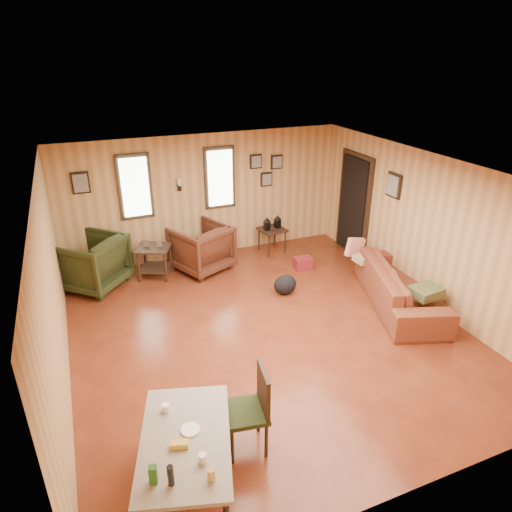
{
  "coord_description": "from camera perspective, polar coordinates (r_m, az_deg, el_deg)",
  "views": [
    {
      "loc": [
        -2.31,
        -5.22,
        3.87
      ],
      "look_at": [
        0.0,
        0.4,
        1.05
      ],
      "focal_mm": 32.0,
      "sensor_mm": 36.0,
      "label": 1
    }
  ],
  "objects": [
    {
      "name": "recliner_green",
      "position": [
        8.33,
        -19.9,
        -0.47
      ],
      "size": [
        1.35,
        1.35,
        1.02
      ],
      "primitive_type": "imported",
      "rotation": [
        0.0,
        0.0,
        -2.31
      ],
      "color": "#272F15",
      "rests_on": "ground"
    },
    {
      "name": "dining_table",
      "position": [
        4.46,
        -8.83,
        -22.23
      ],
      "size": [
        1.14,
        1.5,
        0.87
      ],
      "rotation": [
        0.0,
        0.0,
        -0.29
      ],
      "color": "gray",
      "rests_on": "ground"
    },
    {
      "name": "cooler",
      "position": [
        8.66,
        5.9,
        -0.91
      ],
      "size": [
        0.35,
        0.27,
        0.23
      ],
      "rotation": [
        0.0,
        0.0,
        -0.12
      ],
      "color": "maroon",
      "rests_on": "ground"
    },
    {
      "name": "recliner_brown",
      "position": [
        8.53,
        -6.87,
        1.29
      ],
      "size": [
        1.21,
        1.18,
        0.96
      ],
      "primitive_type": "imported",
      "rotation": [
        0.0,
        0.0,
        3.56
      ],
      "color": "#4C2517",
      "rests_on": "ground"
    },
    {
      "name": "backpack",
      "position": [
        7.76,
        3.66,
        -3.58
      ],
      "size": [
        0.44,
        0.36,
        0.34
      ],
      "rotation": [
        0.0,
        0.0,
        0.17
      ],
      "color": "black",
      "rests_on": "ground"
    },
    {
      "name": "dining_chair",
      "position": [
        4.87,
        -0.42,
        -18.18
      ],
      "size": [
        0.5,
        0.5,
        0.96
      ],
      "rotation": [
        0.0,
        0.0,
        -0.17
      ],
      "color": "#272F15",
      "rests_on": "ground"
    },
    {
      "name": "sofa_pillows",
      "position": [
        7.78,
        16.44,
        -1.76
      ],
      "size": [
        0.61,
        1.91,
        0.39
      ],
      "rotation": [
        0.0,
        0.0,
        0.09
      ],
      "color": "#525931",
      "rests_on": "sofa"
    },
    {
      "name": "end_table",
      "position": [
        8.4,
        -12.58,
        -0.05
      ],
      "size": [
        0.74,
        0.72,
        0.73
      ],
      "rotation": [
        0.0,
        0.0,
        -0.43
      ],
      "color": "#312015",
      "rests_on": "ground"
    },
    {
      "name": "sofa",
      "position": [
        7.69,
        17.69,
        -2.82
      ],
      "size": [
        1.38,
        2.37,
        0.89
      ],
      "primitive_type": "imported",
      "rotation": [
        0.0,
        0.0,
        1.23
      ],
      "color": "brown",
      "rests_on": "ground"
    },
    {
      "name": "room",
      "position": [
        6.58,
        1.78,
        1.04
      ],
      "size": [
        5.54,
        6.04,
        2.44
      ],
      "color": "brown",
      "rests_on": "ground"
    },
    {
      "name": "side_table",
      "position": [
        9.2,
        2.03,
        3.57
      ],
      "size": [
        0.54,
        0.54,
        0.77
      ],
      "rotation": [
        0.0,
        0.0,
        0.14
      ],
      "color": "#312015",
      "rests_on": "ground"
    }
  ]
}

